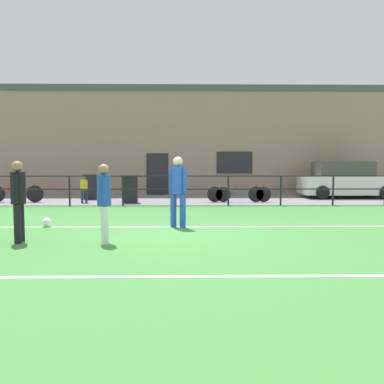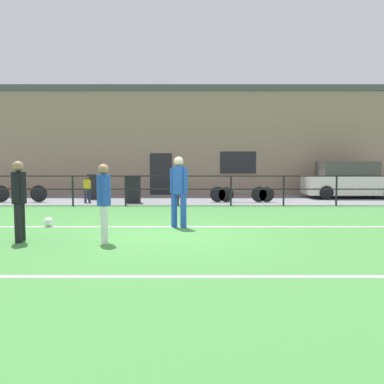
{
  "view_description": "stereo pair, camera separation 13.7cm",
  "coord_description": "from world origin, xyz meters",
  "px_view_note": "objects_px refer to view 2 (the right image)",
  "views": [
    {
      "loc": [
        0.39,
        -8.93,
        1.64
      ],
      "look_at": [
        0.58,
        3.24,
        0.73
      ],
      "focal_mm": 37.02,
      "sensor_mm": 36.0,
      "label": 1
    },
    {
      "loc": [
        0.52,
        -8.94,
        1.64
      ],
      "look_at": [
        0.58,
        3.24,
        0.73
      ],
      "focal_mm": 37.02,
      "sensor_mm": 36.0,
      "label": 2
    }
  ],
  "objects_px": {
    "bicycle_parked_3": "(244,194)",
    "trash_bin_1": "(131,189)",
    "player_winger": "(177,187)",
    "player_striker": "(102,198)",
    "spectator_child": "(85,187)",
    "player_goalkeeper": "(17,196)",
    "bicycle_parked_2": "(236,194)",
    "soccer_ball_match": "(46,222)",
    "trash_bin_0": "(92,187)",
    "bicycle_parked_0": "(18,193)",
    "parked_car_red": "(348,181)"
  },
  "relations": [
    {
      "from": "parked_car_red",
      "to": "bicycle_parked_0",
      "type": "distance_m",
      "value": 14.45
    },
    {
      "from": "player_striker",
      "to": "bicycle_parked_3",
      "type": "distance_m",
      "value": 9.09
    },
    {
      "from": "soccer_ball_match",
      "to": "bicycle_parked_2",
      "type": "xyz_separation_m",
      "value": [
        5.57,
        6.1,
        0.24
      ]
    },
    {
      "from": "soccer_ball_match",
      "to": "bicycle_parked_2",
      "type": "height_order",
      "value": "bicycle_parked_2"
    },
    {
      "from": "bicycle_parked_0",
      "to": "bicycle_parked_2",
      "type": "bearing_deg",
      "value": 0.0
    },
    {
      "from": "player_goalkeeper",
      "to": "bicycle_parked_2",
      "type": "height_order",
      "value": "player_goalkeeper"
    },
    {
      "from": "soccer_ball_match",
      "to": "spectator_child",
      "type": "distance_m",
      "value": 5.93
    },
    {
      "from": "player_winger",
      "to": "bicycle_parked_2",
      "type": "height_order",
      "value": "player_winger"
    },
    {
      "from": "soccer_ball_match",
      "to": "bicycle_parked_3",
      "type": "xyz_separation_m",
      "value": [
        5.9,
        6.1,
        0.23
      ]
    },
    {
      "from": "player_striker",
      "to": "spectator_child",
      "type": "bearing_deg",
      "value": -179.07
    },
    {
      "from": "parked_car_red",
      "to": "trash_bin_0",
      "type": "bearing_deg",
      "value": -176.71
    },
    {
      "from": "trash_bin_1",
      "to": "soccer_ball_match",
      "type": "bearing_deg",
      "value": -102.74
    },
    {
      "from": "player_winger",
      "to": "parked_car_red",
      "type": "distance_m",
      "value": 11.15
    },
    {
      "from": "player_goalkeeper",
      "to": "bicycle_parked_0",
      "type": "xyz_separation_m",
      "value": [
        -3.5,
        8.02,
        -0.57
      ]
    },
    {
      "from": "parked_car_red",
      "to": "bicycle_parked_3",
      "type": "bearing_deg",
      "value": -158.37
    },
    {
      "from": "spectator_child",
      "to": "bicycle_parked_3",
      "type": "xyz_separation_m",
      "value": [
        6.46,
        0.21,
        -0.29
      ]
    },
    {
      "from": "bicycle_parked_2",
      "to": "bicycle_parked_3",
      "type": "height_order",
      "value": "bicycle_parked_2"
    },
    {
      "from": "soccer_ball_match",
      "to": "bicycle_parked_3",
      "type": "height_order",
      "value": "bicycle_parked_3"
    },
    {
      "from": "bicycle_parked_2",
      "to": "bicycle_parked_3",
      "type": "bearing_deg",
      "value": -0.0
    },
    {
      "from": "bicycle_parked_3",
      "to": "trash_bin_1",
      "type": "distance_m",
      "value": 4.61
    },
    {
      "from": "soccer_ball_match",
      "to": "trash_bin_0",
      "type": "relative_size",
      "value": 0.22
    },
    {
      "from": "bicycle_parked_3",
      "to": "player_winger",
      "type": "bearing_deg",
      "value": -112.45
    },
    {
      "from": "player_goalkeeper",
      "to": "bicycle_parked_2",
      "type": "xyz_separation_m",
      "value": [
        5.46,
        8.02,
        -0.6
      ]
    },
    {
      "from": "bicycle_parked_0",
      "to": "trash_bin_1",
      "type": "relative_size",
      "value": 2.02
    },
    {
      "from": "bicycle_parked_0",
      "to": "trash_bin_0",
      "type": "bearing_deg",
      "value": 25.94
    },
    {
      "from": "soccer_ball_match",
      "to": "trash_bin_1",
      "type": "distance_m",
      "value": 5.97
    },
    {
      "from": "player_winger",
      "to": "trash_bin_1",
      "type": "xyz_separation_m",
      "value": [
        -2.03,
        5.9,
        -0.43
      ]
    },
    {
      "from": "trash_bin_1",
      "to": "trash_bin_0",
      "type": "bearing_deg",
      "value": 140.67
    },
    {
      "from": "player_goalkeeper",
      "to": "trash_bin_1",
      "type": "bearing_deg",
      "value": 163.09
    },
    {
      "from": "bicycle_parked_2",
      "to": "bicycle_parked_3",
      "type": "xyz_separation_m",
      "value": [
        0.33,
        -0.0,
        -0.01
      ]
    },
    {
      "from": "player_goalkeeper",
      "to": "bicycle_parked_3",
      "type": "height_order",
      "value": "player_goalkeeper"
    },
    {
      "from": "player_winger",
      "to": "bicycle_parked_3",
      "type": "distance_m",
      "value": 6.73
    },
    {
      "from": "bicycle_parked_0",
      "to": "player_winger",
      "type": "bearing_deg",
      "value": -42.61
    },
    {
      "from": "parked_car_red",
      "to": "bicycle_parked_0",
      "type": "relative_size",
      "value": 1.85
    },
    {
      "from": "bicycle_parked_2",
      "to": "trash_bin_1",
      "type": "height_order",
      "value": "trash_bin_1"
    },
    {
      "from": "player_striker",
      "to": "bicycle_parked_3",
      "type": "relative_size",
      "value": 0.71
    },
    {
      "from": "bicycle_parked_3",
      "to": "trash_bin_0",
      "type": "height_order",
      "value": "trash_bin_0"
    },
    {
      "from": "player_goalkeeper",
      "to": "spectator_child",
      "type": "distance_m",
      "value": 7.84
    },
    {
      "from": "bicycle_parked_0",
      "to": "player_striker",
      "type": "bearing_deg",
      "value": -57.06
    },
    {
      "from": "bicycle_parked_2",
      "to": "trash_bin_1",
      "type": "relative_size",
      "value": 2.1
    },
    {
      "from": "soccer_ball_match",
      "to": "parked_car_red",
      "type": "height_order",
      "value": "parked_car_red"
    },
    {
      "from": "player_goalkeeper",
      "to": "player_winger",
      "type": "distance_m",
      "value": 3.72
    },
    {
      "from": "bicycle_parked_2",
      "to": "trash_bin_1",
      "type": "distance_m",
      "value": 4.28
    },
    {
      "from": "bicycle_parked_2",
      "to": "parked_car_red",
      "type": "bearing_deg",
      "value": 20.41
    },
    {
      "from": "spectator_child",
      "to": "bicycle_parked_0",
      "type": "height_order",
      "value": "spectator_child"
    },
    {
      "from": "soccer_ball_match",
      "to": "bicycle_parked_3",
      "type": "relative_size",
      "value": 0.1
    },
    {
      "from": "soccer_ball_match",
      "to": "trash_bin_0",
      "type": "height_order",
      "value": "trash_bin_0"
    },
    {
      "from": "bicycle_parked_2",
      "to": "trash_bin_1",
      "type": "xyz_separation_m",
      "value": [
        -4.26,
        -0.29,
        0.23
      ]
    },
    {
      "from": "parked_car_red",
      "to": "trash_bin_1",
      "type": "relative_size",
      "value": 3.73
    },
    {
      "from": "soccer_ball_match",
      "to": "trash_bin_0",
      "type": "bearing_deg",
      "value": 95.05
    }
  ]
}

